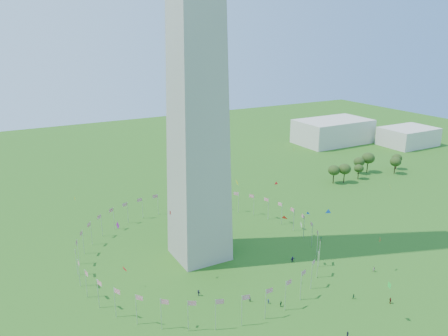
# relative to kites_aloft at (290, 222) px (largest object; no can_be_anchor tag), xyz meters

# --- Properties ---
(flag_ring) EXTENTS (80.24, 80.24, 9.00)m
(flag_ring) POSITION_rel_kites_aloft_xyz_m (-18.03, 25.89, -14.10)
(flag_ring) COLOR silver
(flag_ring) RESTS_ON ground
(gov_building_east_a) EXTENTS (50.00, 30.00, 16.00)m
(gov_building_east_a) POSITION_rel_kites_aloft_xyz_m (131.97, 125.89, -10.60)
(gov_building_east_a) COLOR beige
(gov_building_east_a) RESTS_ON ground
(gov_building_east_b) EXTENTS (35.00, 25.00, 12.00)m
(gov_building_east_b) POSITION_rel_kites_aloft_xyz_m (171.97, 95.89, -12.60)
(gov_building_east_b) COLOR beige
(gov_building_east_b) RESTS_ON ground
(crowd) EXTENTS (89.48, 69.46, 1.95)m
(crowd) POSITION_rel_kites_aloft_xyz_m (-8.36, -18.83, -17.73)
(crowd) COLOR slate
(crowd) RESTS_ON ground
(kites_aloft) EXTENTS (95.23, 55.36, 31.37)m
(kites_aloft) POSITION_rel_kites_aloft_xyz_m (0.00, 0.00, 0.00)
(kites_aloft) COLOR red
(kites_aloft) RESTS_ON ground
(tree_line_east) EXTENTS (52.89, 15.48, 10.84)m
(tree_line_east) POSITION_rel_kites_aloft_xyz_m (96.09, 61.39, -13.86)
(tree_line_east) COLOR #324F1A
(tree_line_east) RESTS_ON ground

